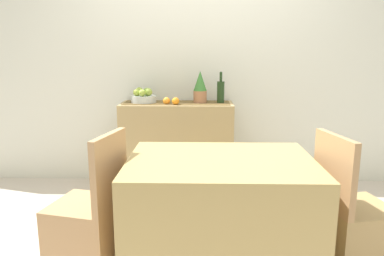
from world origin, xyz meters
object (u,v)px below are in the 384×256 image
Objects in this scene: wine_bottle at (221,92)px; potted_plant at (200,87)px; sideboard_console at (177,146)px; chair_by_corner at (353,234)px; dining_table at (220,217)px; fruit_bowl at (144,99)px; chair_near_window at (89,231)px.

potted_plant reaches higher than wine_bottle.
sideboard_console is at bearing 180.00° from potted_plant.
chair_by_corner is at bearing -51.23° from sideboard_console.
dining_table is (0.13, -1.47, -0.66)m from potted_plant.
chair_by_corner is (1.51, -1.47, -0.65)m from fruit_bowl.
potted_plant is 0.28× the size of dining_table.
wine_bottle is at bearing 117.08° from chair_by_corner.
chair_by_corner is at bearing -62.92° from wine_bottle.
fruit_bowl is at bearing 135.70° from chair_by_corner.
potted_plant is 0.35× the size of chair_near_window.
chair_by_corner is at bearing -0.24° from dining_table.
chair_near_window is at bearing -107.55° from sideboard_console.
chair_by_corner is (0.75, -1.47, -0.72)m from wine_bottle.
chair_by_corner is (1.65, 0.00, 0.00)m from chair_near_window.
fruit_bowl is 0.28× the size of chair_near_window.
sideboard_console is 1.22× the size of chair_by_corner.
fruit_bowl is 0.22× the size of dining_table.
potted_plant reaches higher than fruit_bowl.
chair_near_window is at bearing -115.29° from potted_plant.
sideboard_console is at bearing 103.71° from dining_table.
dining_table is 0.83m from chair_near_window.
potted_plant is (0.23, 0.00, 0.59)m from sideboard_console.
fruit_bowl is 1.61m from chair_near_window.
wine_bottle is 0.27× the size of dining_table.
wine_bottle is at bearing -0.00° from sideboard_console.
chair_near_window reaches higher than sideboard_console.
chair_near_window is (-0.47, -1.47, -0.17)m from sideboard_console.
sideboard_console is 4.43× the size of fruit_bowl.
potted_plant is at bearing 95.00° from dining_table.
potted_plant is at bearing 0.00° from fruit_bowl.
wine_bottle is 1.80m from chair_by_corner.
potted_plant reaches higher than dining_table.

